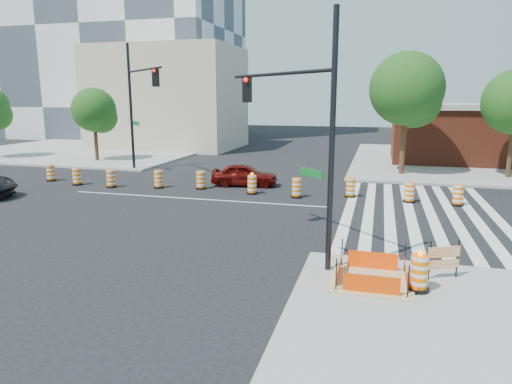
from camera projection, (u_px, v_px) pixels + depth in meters
ground at (196, 199)px, 23.49m from camera, size 120.00×120.00×0.00m
sidewalk_ne at (497, 163)px, 35.85m from camera, size 22.00×22.00×0.15m
sidewalk_nw at (97, 149)px, 45.09m from camera, size 22.00×22.00×0.15m
crosswalk_east at (420, 213)px, 20.68m from camera, size 6.75×13.50×0.01m
lane_centerline at (196, 199)px, 23.49m from camera, size 14.00×0.12×0.01m
excavation_pit at (372, 279)px, 12.64m from camera, size 2.20×2.20×0.90m
brick_storefront at (500, 134)px, 35.39m from camera, size 16.50×8.50×4.60m
beige_midrise at (168, 98)px, 46.31m from camera, size 14.00×10.00×10.00m
red_coupe at (245, 175)px, 26.82m from camera, size 4.06×2.11×1.32m
signal_pole_se at (299, 117)px, 13.94m from camera, size 4.15×3.95×7.41m
signal_pole_nw at (138, 95)px, 30.15m from camera, size 4.80×4.59×8.59m
pit_drum at (419, 274)px, 11.96m from camera, size 0.57×0.57×1.12m
barricade at (444, 258)px, 12.76m from camera, size 0.88×0.44×1.12m
tree_north_b at (95, 112)px, 36.00m from camera, size 3.44×3.44×5.85m
tree_north_c at (407, 93)px, 29.29m from camera, size 4.72×4.72×8.02m
median_drum_0 at (51, 173)px, 28.39m from camera, size 0.60×0.60×1.02m
median_drum_1 at (77, 177)px, 27.10m from camera, size 0.60×0.60×1.02m
median_drum_2 at (111, 179)px, 26.38m from camera, size 0.60×0.60×1.02m
median_drum_3 at (158, 180)px, 26.18m from camera, size 0.60×0.60×1.02m
median_drum_4 at (201, 181)px, 25.91m from camera, size 0.60×0.60×1.02m
median_drum_5 at (252, 185)px, 24.60m from camera, size 0.60×0.60×1.18m
median_drum_6 at (297, 189)px, 23.73m from camera, size 0.60×0.60×1.02m
median_drum_7 at (350, 188)px, 23.84m from camera, size 0.60×0.60×1.02m
median_drum_8 at (409, 193)px, 22.64m from camera, size 0.60×0.60×1.02m
median_drum_9 at (458, 196)px, 21.98m from camera, size 0.60×0.60×1.02m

